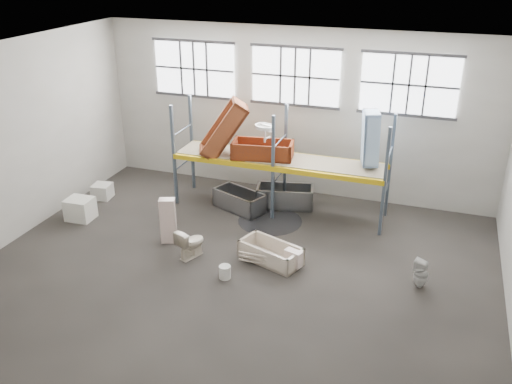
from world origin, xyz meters
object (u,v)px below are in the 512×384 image
at_px(blue_tub_upright, 370,138).
at_px(bucket, 225,272).
at_px(carton_near, 80,209).
at_px(toilet_white, 421,274).
at_px(rust_tub_flat, 263,150).
at_px(cistern_tall, 168,221).
at_px(steel_tub_right, 285,196).
at_px(steel_tub_left, 240,200).
at_px(bathtub_beige, 271,253).
at_px(toilet_beige, 191,243).

relative_size(blue_tub_upright, bucket, 4.53).
bearing_deg(carton_near, toilet_white, -2.14).
bearing_deg(rust_tub_flat, bucket, -84.47).
xyz_separation_m(cistern_tall, steel_tub_right, (2.22, 3.06, -0.31)).
distance_m(rust_tub_flat, bucket, 4.16).
xyz_separation_m(steel_tub_left, steel_tub_right, (1.18, 0.66, 0.02)).
height_order(steel_tub_right, carton_near, carton_near).
bearing_deg(bathtub_beige, blue_tub_upright, 79.17).
bearing_deg(toilet_beige, rust_tub_flat, -81.36).
distance_m(toilet_beige, steel_tub_right, 3.81).
xyz_separation_m(cistern_tall, rust_tub_flat, (1.65, 2.68, 1.21)).
bearing_deg(bucket, cistern_tall, 150.96).
relative_size(blue_tub_upright, carton_near, 2.02).
xyz_separation_m(toilet_white, blue_tub_upright, (-1.74, 2.96, 2.05)).
relative_size(bucket, carton_near, 0.45).
distance_m(toilet_beige, steel_tub_left, 2.89).
height_order(toilet_beige, steel_tub_left, toilet_beige).
bearing_deg(rust_tub_flat, toilet_beige, -103.99).
height_order(cistern_tall, steel_tub_right, cistern_tall).
relative_size(cistern_tall, toilet_white, 1.76).
distance_m(bucket, carton_near, 5.19).
bearing_deg(toilet_beige, steel_tub_right, -88.40).
bearing_deg(cistern_tall, rust_tub_flat, 38.55).
bearing_deg(steel_tub_right, steel_tub_left, -150.58).
xyz_separation_m(bathtub_beige, cistern_tall, (-2.78, 0.04, 0.38)).
distance_m(toilet_white, bucket, 4.44).
bearing_deg(rust_tub_flat, cistern_tall, -121.58).
bearing_deg(blue_tub_upright, bucket, -121.98).
relative_size(toilet_white, blue_tub_upright, 0.48).
distance_m(cistern_tall, steel_tub_left, 2.64).
bearing_deg(toilet_beige, bucket, 174.07).
bearing_deg(bucket, steel_tub_right, 87.17).
bearing_deg(cistern_tall, bathtub_beige, -20.74).
bearing_deg(toilet_beige, carton_near, 10.29).
distance_m(bathtub_beige, carton_near, 5.76).
xyz_separation_m(steel_tub_left, bucket, (0.97, -3.52, -0.12)).
bearing_deg(steel_tub_right, toilet_white, -36.88).
relative_size(toilet_beige, rust_tub_flat, 0.45).
bearing_deg(blue_tub_upright, bathtub_beige, -120.66).
height_order(toilet_white, blue_tub_upright, blue_tub_upright).
height_order(toilet_beige, blue_tub_upright, blue_tub_upright).
xyz_separation_m(bathtub_beige, toilet_beige, (-1.92, -0.45, 0.16)).
height_order(toilet_beige, toilet_white, toilet_beige).
distance_m(toilet_beige, toilet_white, 5.47).
xyz_separation_m(blue_tub_upright, bucket, (-2.55, -4.08, -2.24)).
xyz_separation_m(steel_tub_left, rust_tub_flat, (0.60, 0.28, 1.54)).
xyz_separation_m(toilet_beige, cistern_tall, (-0.86, 0.49, 0.23)).
distance_m(bathtub_beige, steel_tub_left, 3.00).
relative_size(toilet_beige, steel_tub_left, 0.50).
bearing_deg(rust_tub_flat, carton_near, -153.11).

